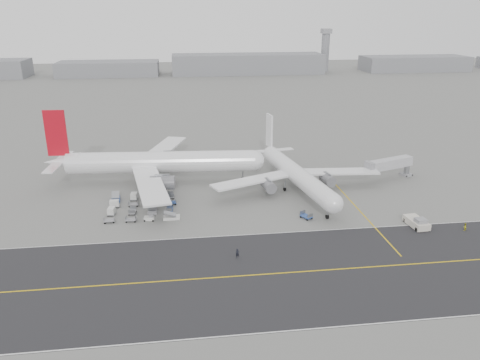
{
  "coord_description": "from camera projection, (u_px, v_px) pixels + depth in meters",
  "views": [
    {
      "loc": [
        -10.54,
        -89.04,
        44.1
      ],
      "look_at": [
        2.47,
        12.0,
        7.04
      ],
      "focal_mm": 35.0,
      "sensor_mm": 36.0,
      "label": 1
    }
  ],
  "objects": [
    {
      "name": "ground_crew_a",
      "position": [
        237.0,
        253.0,
        88.08
      ],
      "size": [
        0.77,
        0.57,
        1.93
      ],
      "primitive_type": "imported",
      "rotation": [
        0.0,
        0.0,
        0.16
      ],
      "color": "black",
      "rests_on": "ground"
    },
    {
      "name": "gse_cluster",
      "position": [
        142.0,
        209.0,
        109.9
      ],
      "size": [
        21.02,
        20.29,
        1.85
      ],
      "primitive_type": null,
      "rotation": [
        0.0,
        0.0,
        -0.01
      ],
      "color": "#9C9CA2",
      "rests_on": "ground"
    },
    {
      "name": "airliner_b",
      "position": [
        295.0,
        173.0,
        120.12
      ],
      "size": [
        45.16,
        46.0,
        15.97
      ],
      "rotation": [
        0.0,
        0.0,
        0.17
      ],
      "color": "white",
      "rests_on": "ground"
    },
    {
      "name": "control_tower",
      "position": [
        325.0,
        49.0,
        352.76
      ],
      "size": [
        7.0,
        7.0,
        31.25
      ],
      "color": "gray",
      "rests_on": "ground"
    },
    {
      "name": "stray_dolly",
      "position": [
        306.0,
        218.0,
        105.19
      ],
      "size": [
        2.73,
        3.1,
        1.62
      ],
      "primitive_type": null,
      "rotation": [
        0.0,
        0.0,
        0.52
      ],
      "color": "silver",
      "rests_on": "ground"
    },
    {
      "name": "jet_bridge",
      "position": [
        390.0,
        165.0,
        128.26
      ],
      "size": [
        15.93,
        8.08,
        6.02
      ],
      "rotation": [
        0.0,
        0.0,
        0.34
      ],
      "color": "gray",
      "rests_on": "ground"
    },
    {
      "name": "taxiway",
      "position": [
        276.0,
        273.0,
        83.17
      ],
      "size": [
        220.0,
        59.0,
        0.03
      ],
      "color": "#28282B",
      "rests_on": "ground"
    },
    {
      "name": "airliner_a",
      "position": [
        156.0,
        162.0,
        125.08
      ],
      "size": [
        58.63,
        57.81,
        20.22
      ],
      "rotation": [
        0.0,
        0.0,
        1.5
      ],
      "color": "white",
      "rests_on": "ground"
    },
    {
      "name": "ground_crew_b",
      "position": [
        465.0,
        227.0,
        99.21
      ],
      "size": [
        0.99,
        0.89,
        1.66
      ],
      "primitive_type": "imported",
      "rotation": [
        0.0,
        0.0,
        3.54
      ],
      "color": "gold",
      "rests_on": "ground"
    },
    {
      "name": "horizon_buildings",
      "position": [
        234.0,
        74.0,
        345.26
      ],
      "size": [
        520.0,
        28.0,
        28.0
      ],
      "primitive_type": null,
      "color": "gray",
      "rests_on": "ground"
    },
    {
      "name": "pushback_tug",
      "position": [
        417.0,
        222.0,
        100.99
      ],
      "size": [
        3.55,
        8.43,
        2.39
      ],
      "rotation": [
        0.0,
        0.0,
        0.08
      ],
      "color": "beige",
      "rests_on": "ground"
    },
    {
      "name": "ground",
      "position": [
        236.0,
        231.0,
        99.33
      ],
      "size": [
        700.0,
        700.0,
        0.0
      ],
      "primitive_type": "plane",
      "color": "gray",
      "rests_on": "ground"
    }
  ]
}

